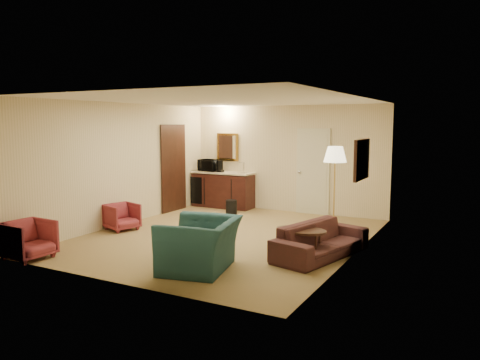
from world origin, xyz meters
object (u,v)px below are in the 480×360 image
at_px(sofa, 321,234).
at_px(floor_lamp, 334,189).
at_px(teal_armchair, 200,236).
at_px(rose_chair_far, 28,238).
at_px(coffee_maker, 220,166).
at_px(rose_chair_near, 122,215).
at_px(microwave, 210,164).
at_px(waste_bin, 231,207).
at_px(coffee_table, 301,244).
at_px(wetbar_cabinet, 223,190).

height_order(sofa, floor_lamp, floor_lamp).
xyz_separation_m(teal_armchair, floor_lamp, (1.01, 3.37, 0.35)).
height_order(rose_chair_far, coffee_maker, coffee_maker).
distance_m(rose_chair_near, microwave, 3.35).
xyz_separation_m(rose_chair_far, waste_bin, (1.04, 4.80, -0.18)).
relative_size(waste_bin, coffee_maker, 1.10).
height_order(teal_armchair, floor_lamp, floor_lamp).
height_order(rose_chair_near, coffee_table, rose_chair_near).
relative_size(sofa, microwave, 3.40).
bearing_deg(coffee_table, wetbar_cabinet, 135.31).
relative_size(sofa, coffee_maker, 6.13).
relative_size(sofa, waste_bin, 5.58).
height_order(wetbar_cabinet, waste_bin, wetbar_cabinet).
distance_m(sofa, coffee_table, 0.37).
distance_m(microwave, coffee_maker, 0.38).
xyz_separation_m(rose_chair_far, coffee_maker, (0.35, 5.44, 0.73)).
bearing_deg(wetbar_cabinet, waste_bin, -47.92).
bearing_deg(microwave, rose_chair_far, -80.97).
relative_size(coffee_table, waste_bin, 2.47).
distance_m(teal_armchair, microwave, 5.47).
bearing_deg(waste_bin, rose_chair_near, -114.52).
bearing_deg(rose_chair_far, coffee_maker, -1.43).
relative_size(teal_armchair, coffee_table, 1.41).
bearing_deg(sofa, floor_lamp, 25.30).
relative_size(floor_lamp, microwave, 3.12).
bearing_deg(wetbar_cabinet, coffee_table, -44.69).
distance_m(wetbar_cabinet, waste_bin, 1.01).
xyz_separation_m(wetbar_cabinet, rose_chair_far, (-0.39, -5.52, -0.12)).
bearing_deg(teal_armchair, microwave, -162.61).
relative_size(sofa, teal_armchair, 1.61).
height_order(coffee_table, microwave, microwave).
relative_size(teal_armchair, coffee_maker, 3.82).
bearing_deg(rose_chair_far, teal_armchair, -70.80).
distance_m(sofa, coffee_maker, 4.90).
distance_m(wetbar_cabinet, coffee_maker, 0.62).
xyz_separation_m(rose_chair_far, floor_lamp, (3.74, 4.20, 0.52)).
xyz_separation_m(teal_armchair, microwave, (-2.75, 4.69, 0.60)).
xyz_separation_m(coffee_table, waste_bin, (-2.80, 2.69, -0.07)).
relative_size(floor_lamp, coffee_maker, 5.62).
relative_size(rose_chair_far, coffee_table, 0.83).
relative_size(teal_armchair, microwave, 2.12).
distance_m(wetbar_cabinet, rose_chair_far, 5.54).
height_order(rose_chair_near, coffee_maker, coffee_maker).
xyz_separation_m(sofa, floor_lamp, (-0.35, 1.85, 0.49)).
relative_size(teal_armchair, waste_bin, 3.47).
height_order(waste_bin, microwave, microwave).
bearing_deg(sofa, rose_chair_far, 134.42).
distance_m(rose_chair_near, rose_chair_far, 2.28).
distance_m(floor_lamp, waste_bin, 2.85).
bearing_deg(waste_bin, sofa, -38.75).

